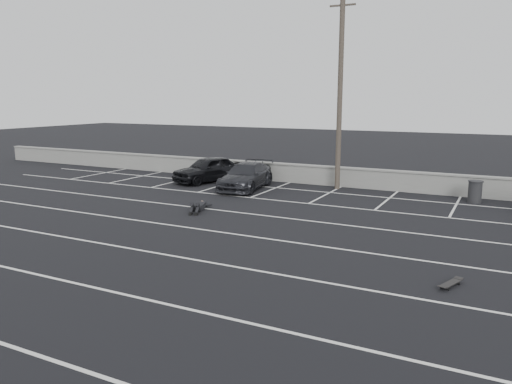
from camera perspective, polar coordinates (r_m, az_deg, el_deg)
The scene contains 9 objects.
ground at distance 15.53m, azimuth -9.71°, elevation -7.18°, with size 120.00×120.00×0.00m, color black.
seawall at distance 27.61m, azimuth 7.85°, elevation 1.93°, with size 50.00×0.45×1.06m.
stall_lines at distance 19.13m, azimuth -2.00°, elevation -3.59°, with size 36.00×20.05×0.01m.
car_left at distance 28.51m, azimuth -5.46°, elevation 2.62°, with size 1.72×4.27×1.46m, color black.
car_right at distance 26.23m, azimuth -1.16°, elevation 1.84°, with size 1.88×4.63×1.34m, color black.
utility_pole at distance 26.22m, azimuth 9.58°, elevation 11.18°, with size 1.32×0.26×9.87m.
trash_bin at distance 24.87m, azimuth 23.74°, elevation 0.06°, with size 0.84×0.84×1.02m.
person at distance 21.66m, azimuth -6.47°, elevation -1.28°, with size 1.79×2.66×0.49m, color black, non-canonical shape.
skateboard at distance 13.83m, azimuth 21.33°, elevation -9.72°, with size 0.49×0.86×0.10m.
Camera 1 is at (8.94, -11.78, 4.75)m, focal length 35.00 mm.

